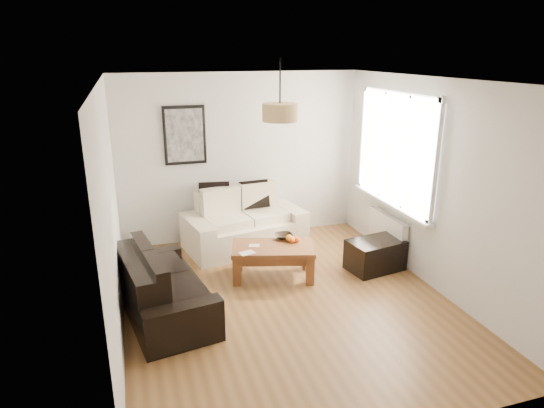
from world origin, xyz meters
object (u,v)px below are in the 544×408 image
object	(u,v)px
sofa_leather	(163,284)
ottoman	(375,255)
coffee_table	(273,262)
loveseat_cream	(244,220)

from	to	relation	value
sofa_leather	ottoman	bearing A→B (deg)	-93.84
coffee_table	ottoman	size ratio (longest dim) A/B	1.46
coffee_table	sofa_leather	bearing A→B (deg)	-161.03
loveseat_cream	sofa_leather	world-z (taller)	loveseat_cream
loveseat_cream	sofa_leather	size ratio (longest dim) A/B	1.04
loveseat_cream	coffee_table	world-z (taller)	loveseat_cream
loveseat_cream	ottoman	distance (m)	2.02
loveseat_cream	ottoman	size ratio (longest dim) A/B	2.37
sofa_leather	coffee_table	bearing A→B (deg)	-80.90
sofa_leather	coffee_table	world-z (taller)	sofa_leather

